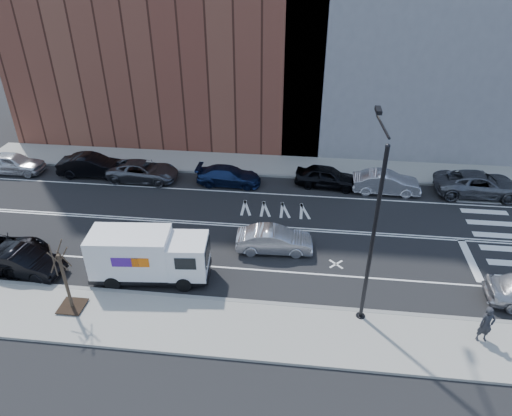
% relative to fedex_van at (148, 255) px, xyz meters
% --- Properties ---
extents(ground, '(120.00, 120.00, 0.00)m').
position_rel_fedex_van_xyz_m(ground, '(3.90, 5.60, -1.48)').
color(ground, black).
rests_on(ground, ground).
extents(sidewalk_near, '(44.00, 3.60, 0.15)m').
position_rel_fedex_van_xyz_m(sidewalk_near, '(3.90, -3.20, -1.41)').
color(sidewalk_near, gray).
rests_on(sidewalk_near, ground).
extents(sidewalk_far, '(44.00, 3.60, 0.15)m').
position_rel_fedex_van_xyz_m(sidewalk_far, '(3.90, 14.40, -1.41)').
color(sidewalk_far, gray).
rests_on(sidewalk_far, ground).
extents(curb_near, '(44.00, 0.25, 0.17)m').
position_rel_fedex_van_xyz_m(curb_near, '(3.90, -1.40, -1.40)').
color(curb_near, gray).
rests_on(curb_near, ground).
extents(curb_far, '(44.00, 0.25, 0.17)m').
position_rel_fedex_van_xyz_m(curb_far, '(3.90, 12.60, -1.40)').
color(curb_far, gray).
rests_on(curb_far, ground).
extents(crosswalk, '(3.00, 14.00, 0.01)m').
position_rel_fedex_van_xyz_m(crosswalk, '(19.90, 5.60, -1.48)').
color(crosswalk, white).
rests_on(crosswalk, ground).
extents(road_markings, '(40.00, 8.60, 0.01)m').
position_rel_fedex_van_xyz_m(road_markings, '(3.90, 5.60, -1.48)').
color(road_markings, white).
rests_on(road_markings, ground).
extents(bldg_brick, '(26.00, 10.00, 22.00)m').
position_rel_fedex_van_xyz_m(bldg_brick, '(-4.10, 21.20, 9.52)').
color(bldg_brick, brown).
rests_on(bldg_brick, ground).
extents(streetlight, '(0.44, 4.02, 9.34)m').
position_rel_fedex_van_xyz_m(streetlight, '(10.90, -1.31, 3.60)').
color(streetlight, black).
rests_on(streetlight, ground).
extents(street_tree, '(1.20, 1.20, 3.75)m').
position_rel_fedex_van_xyz_m(street_tree, '(-3.10, -2.80, -0.03)').
color(street_tree, black).
rests_on(street_tree, ground).
extents(fedex_van, '(6.33, 2.63, 2.82)m').
position_rel_fedex_van_xyz_m(fedex_van, '(0.00, 0.00, 0.00)').
color(fedex_van, black).
rests_on(fedex_van, ground).
extents(far_parked_a, '(4.68, 1.89, 1.59)m').
position_rel_fedex_van_xyz_m(far_parked_a, '(-14.40, 11.07, -0.69)').
color(far_parked_a, '#BABABF').
rests_on(far_parked_a, ground).
extents(far_parked_b, '(5.05, 1.97, 1.64)m').
position_rel_fedex_van_xyz_m(far_parked_b, '(-8.15, 11.27, -0.66)').
color(far_parked_b, black).
rests_on(far_parked_b, ground).
extents(far_parked_c, '(5.27, 2.52, 1.45)m').
position_rel_fedex_van_xyz_m(far_parked_c, '(-4.10, 11.01, -0.76)').
color(far_parked_c, '#515359').
rests_on(far_parked_c, ground).
extents(far_parked_d, '(4.73, 1.99, 1.36)m').
position_rel_fedex_van_xyz_m(far_parked_d, '(2.37, 11.05, -0.80)').
color(far_parked_d, '#15234C').
rests_on(far_parked_d, ground).
extents(far_parked_e, '(4.74, 2.36, 1.55)m').
position_rel_fedex_van_xyz_m(far_parked_e, '(9.50, 11.53, -0.70)').
color(far_parked_e, black).
rests_on(far_parked_e, ground).
extents(far_parked_f, '(4.72, 1.69, 1.55)m').
position_rel_fedex_van_xyz_m(far_parked_f, '(13.65, 11.08, -0.71)').
color(far_parked_f, silver).
rests_on(far_parked_f, ground).
extents(far_parked_g, '(5.96, 2.78, 1.65)m').
position_rel_fedex_van_xyz_m(far_parked_g, '(20.05, 11.50, -0.66)').
color(far_parked_g, '#575960').
rests_on(far_parked_g, ground).
extents(driving_sedan, '(4.47, 1.78, 1.45)m').
position_rel_fedex_van_xyz_m(driving_sedan, '(6.35, 3.21, -0.76)').
color(driving_sedan, '#B6B7BC').
rests_on(driving_sedan, ground).
extents(near_parked_rear_a, '(4.65, 2.07, 1.49)m').
position_rel_fedex_van_xyz_m(near_parked_rear_a, '(-7.02, -0.37, -0.74)').
color(near_parked_rear_a, black).
rests_on(near_parked_rear_a, ground).
extents(pedestrian, '(0.74, 0.54, 1.87)m').
position_rel_fedex_van_xyz_m(pedestrian, '(16.19, -2.68, -0.40)').
color(pedestrian, '#232429').
rests_on(pedestrian, sidewalk_near).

